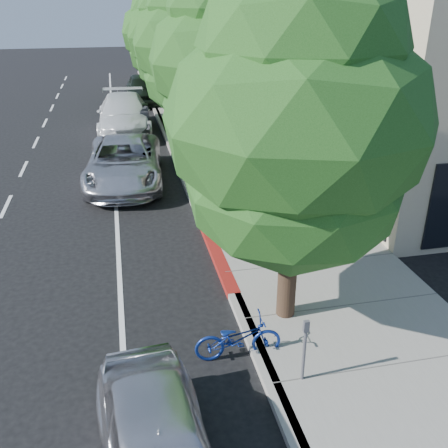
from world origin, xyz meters
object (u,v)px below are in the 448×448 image
object	(u,v)px
street_tree_2	(194,46)
cyclist	(212,198)
pedestrian	(262,154)
street_tree_3	(175,38)
white_pickup	(124,115)
street_tree_4	(163,34)
bicycle	(238,338)
street_tree_5	(155,27)
silver_suv	(124,162)
street_tree_1	(226,64)
dark_suv_far	(143,89)
street_tree_0	(297,126)
dark_sedan	(134,121)

from	to	relation	value
street_tree_2	cyclist	size ratio (longest dim) A/B	4.06
pedestrian	cyclist	bearing A→B (deg)	59.47
cyclist	street_tree_3	bearing A→B (deg)	-26.94
cyclist	white_pickup	world-z (taller)	cyclist
street_tree_4	bicycle	bearing A→B (deg)	-92.98
street_tree_5	silver_suv	world-z (taller)	street_tree_5
cyclist	silver_suv	size ratio (longest dim) A/B	0.32
street_tree_4	white_pickup	distance (m)	8.24
street_tree_2	street_tree_1	bearing A→B (deg)	-90.00
street_tree_2	dark_suv_far	distance (m)	13.01
bicycle	dark_suv_far	bearing A→B (deg)	2.16
street_tree_4	street_tree_5	world-z (taller)	street_tree_4
street_tree_0	street_tree_1	xyz separation A→B (m)	(-0.00, 6.00, 0.36)
pedestrian	white_pickup	bearing A→B (deg)	-54.99
cyclist	dark_suv_far	world-z (taller)	cyclist
street_tree_5	white_pickup	world-z (taller)	street_tree_5
bicycle	dark_suv_far	world-z (taller)	dark_suv_far
street_tree_3	dark_suv_far	size ratio (longest dim) A/B	1.39
street_tree_5	silver_suv	distance (m)	21.04
dark_suv_far	street_tree_5	bearing A→B (deg)	76.72
street_tree_0	dark_sedan	size ratio (longest dim) A/B	1.66
street_tree_4	white_pickup	size ratio (longest dim) A/B	1.13
cyclist	pedestrian	distance (m)	4.78
silver_suv	cyclist	bearing A→B (deg)	-56.92
street_tree_2	street_tree_4	world-z (taller)	street_tree_2
dark_suv_far	pedestrian	size ratio (longest dim) A/B	3.30
bicycle	silver_suv	world-z (taller)	silver_suv
street_tree_1	street_tree_3	xyz separation A→B (m)	(0.00, 12.00, -0.24)
street_tree_0	white_pickup	bearing A→B (deg)	99.52
dark_suv_far	cyclist	bearing A→B (deg)	-87.02
street_tree_4	silver_suv	bearing A→B (deg)	-102.04
cyclist	white_pickup	size ratio (longest dim) A/B	0.29
cyclist	pedestrian	xyz separation A→B (m)	(2.69, 3.96, 0.02)
dark_suv_far	bicycle	bearing A→B (deg)	-89.00
pedestrian	street_tree_3	bearing A→B (deg)	-73.58
street_tree_1	cyclist	xyz separation A→B (m)	(-0.65, -1.00, -3.71)
street_tree_4	dark_suv_far	xyz separation A→B (m)	(-1.40, 0.41, -3.30)
dark_suv_far	dark_sedan	bearing A→B (deg)	-96.43
street_tree_2	cyclist	world-z (taller)	street_tree_2
street_tree_0	street_tree_2	world-z (taller)	street_tree_2
street_tree_0	street_tree_5	bearing A→B (deg)	90.00
street_tree_1	bicycle	size ratio (longest dim) A/B	4.43
dark_sedan	pedestrian	world-z (taller)	pedestrian
street_tree_1	white_pickup	bearing A→B (deg)	104.53
street_tree_4	street_tree_2	bearing A→B (deg)	-90.00
street_tree_3	dark_sedan	world-z (taller)	street_tree_3
street_tree_0	cyclist	world-z (taller)	street_tree_0
street_tree_0	cyclist	bearing A→B (deg)	97.41
street_tree_0	cyclist	distance (m)	6.06
street_tree_3	street_tree_2	bearing A→B (deg)	-90.00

